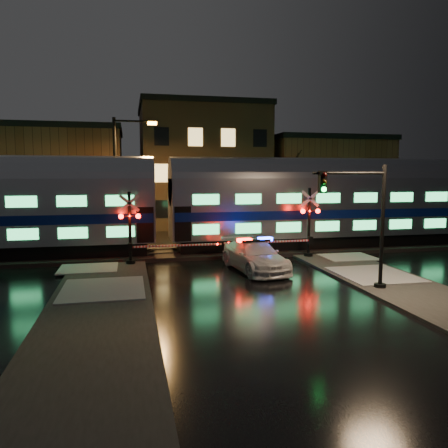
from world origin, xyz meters
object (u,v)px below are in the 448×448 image
(crossing_signal_left, at_px, (137,235))
(streetlight, at_px, (120,173))
(traffic_light, at_px, (365,225))
(police_car, at_px, (255,256))
(crossing_signal_right, at_px, (304,229))

(crossing_signal_left, distance_m, streetlight, 7.59)
(crossing_signal_left, xyz_separation_m, traffic_light, (9.53, -7.58, 1.21))
(police_car, relative_size, crossing_signal_left, 0.98)
(police_car, bearing_deg, crossing_signal_left, 149.02)
(crossing_signal_left, relative_size, streetlight, 0.65)
(crossing_signal_right, bearing_deg, streetlight, 148.35)
(crossing_signal_left, distance_m, traffic_light, 12.23)
(police_car, relative_size, traffic_light, 1.04)
(streetlight, bearing_deg, crossing_signal_left, -82.01)
(crossing_signal_right, bearing_deg, traffic_light, -92.92)
(crossing_signal_right, distance_m, traffic_light, 7.68)
(crossing_signal_right, bearing_deg, crossing_signal_left, -179.98)
(police_car, relative_size, crossing_signal_right, 0.94)
(traffic_light, height_order, streetlight, streetlight)
(traffic_light, xyz_separation_m, streetlight, (-10.47, 14.27, 2.24))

